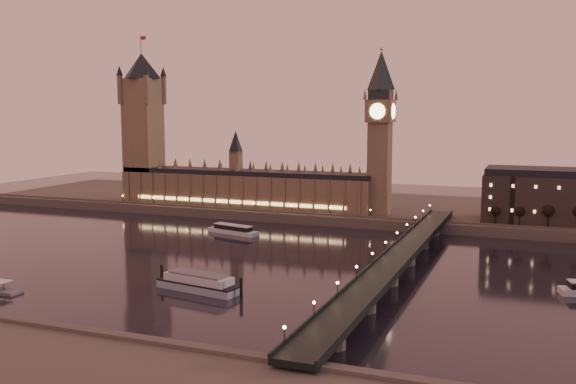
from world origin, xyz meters
name	(u,v)px	position (x,y,z in m)	size (l,w,h in m)	color
ground	(212,257)	(0.00, 0.00, 0.00)	(700.00, 700.00, 0.00)	black
far_embankment	(360,208)	(30.00, 165.00, 3.00)	(560.00, 130.00, 6.00)	#423D35
palace_of_westminster	(244,184)	(-40.12, 120.99, 21.71)	(180.00, 26.62, 52.00)	brown
victoria_tower	(143,118)	(-120.00, 121.00, 65.79)	(31.68, 31.68, 118.00)	brown
big_ben	(380,123)	(53.99, 120.99, 63.95)	(17.68, 17.68, 104.00)	brown
westminster_bridge	(398,262)	(91.61, 0.00, 5.52)	(13.20, 260.00, 15.30)	black
bare_tree_0	(497,209)	(125.65, 109.00, 15.28)	(6.11, 6.11, 12.42)	black
bare_tree_1	(522,210)	(139.52, 109.00, 15.28)	(6.11, 6.11, 12.42)	black
bare_tree_2	(549,212)	(153.39, 109.00, 15.28)	(6.11, 6.11, 12.42)	black
bare_tree_3	(576,213)	(167.27, 109.00, 15.28)	(6.11, 6.11, 12.42)	black
cruise_boat_a	(233,230)	(-17.20, 57.77, 2.36)	(34.22, 15.36, 5.35)	silver
moored_barge	(199,283)	(23.17, -54.72, 3.21)	(40.95, 15.98, 7.61)	#8698AB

